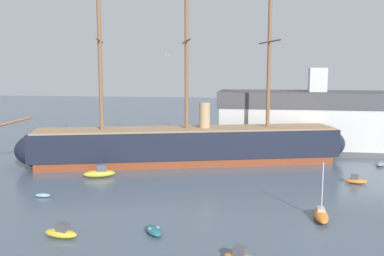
{
  "coord_description": "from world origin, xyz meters",
  "views": [
    {
      "loc": [
        8.25,
        -22.26,
        15.93
      ],
      "look_at": [
        -0.56,
        35.26,
        7.66
      ],
      "focal_mm": 40.52,
      "sensor_mm": 36.0,
      "label": 1
    }
  ],
  "objects_px": {
    "tall_ship": "(187,145)",
    "dinghy_far_right": "(380,164)",
    "motorboat_alongside_bow": "(100,173)",
    "motorboat_alongside_stern": "(356,180)",
    "motorboat_far_left": "(56,147)",
    "seagull_in_flight": "(167,55)",
    "dinghy_mid_left": "(43,195)",
    "dockside_warehouse_right": "(337,121)",
    "sailboat_mid_right": "(321,214)",
    "motorboat_distant_centre": "(237,144)",
    "dinghy_near_centre": "(154,230)",
    "motorboat_foreground_left": "(61,232)"
  },
  "relations": [
    {
      "from": "motorboat_alongside_stern",
      "to": "seagull_in_flight",
      "type": "height_order",
      "value": "seagull_in_flight"
    },
    {
      "from": "sailboat_mid_right",
      "to": "dinghy_far_right",
      "type": "xyz_separation_m",
      "value": [
        12.99,
        26.96,
        -0.2
      ]
    },
    {
      "from": "tall_ship",
      "to": "motorboat_distant_centre",
      "type": "height_order",
      "value": "tall_ship"
    },
    {
      "from": "motorboat_distant_centre",
      "to": "dockside_warehouse_right",
      "type": "height_order",
      "value": "dockside_warehouse_right"
    },
    {
      "from": "dinghy_near_centre",
      "to": "dinghy_mid_left",
      "type": "height_order",
      "value": "dinghy_near_centre"
    },
    {
      "from": "tall_ship",
      "to": "sailboat_mid_right",
      "type": "distance_m",
      "value": 30.3
    },
    {
      "from": "dinghy_near_centre",
      "to": "motorboat_alongside_bow",
      "type": "bearing_deg",
      "value": 123.02
    },
    {
      "from": "motorboat_foreground_left",
      "to": "motorboat_far_left",
      "type": "height_order",
      "value": "motorboat_far_left"
    },
    {
      "from": "sailboat_mid_right",
      "to": "motorboat_alongside_stern",
      "type": "xyz_separation_m",
      "value": [
        6.71,
        15.25,
        -0.09
      ]
    },
    {
      "from": "dinghy_near_centre",
      "to": "motorboat_alongside_stern",
      "type": "distance_m",
      "value": 31.82
    },
    {
      "from": "dinghy_near_centre",
      "to": "motorboat_far_left",
      "type": "relative_size",
      "value": 0.7
    },
    {
      "from": "tall_ship",
      "to": "motorboat_far_left",
      "type": "xyz_separation_m",
      "value": [
        -26.73,
        7.39,
        -2.52
      ]
    },
    {
      "from": "tall_ship",
      "to": "dinghy_far_right",
      "type": "bearing_deg",
      "value": 5.35
    },
    {
      "from": "dinghy_mid_left",
      "to": "motorboat_alongside_stern",
      "type": "xyz_separation_m",
      "value": [
        39.49,
        12.33,
        0.21
      ]
    },
    {
      "from": "dinghy_near_centre",
      "to": "seagull_in_flight",
      "type": "bearing_deg",
      "value": 89.88
    },
    {
      "from": "motorboat_alongside_bow",
      "to": "motorboat_alongside_stern",
      "type": "distance_m",
      "value": 36.09
    },
    {
      "from": "sailboat_mid_right",
      "to": "dinghy_far_right",
      "type": "distance_m",
      "value": 29.92
    },
    {
      "from": "sailboat_mid_right",
      "to": "motorboat_alongside_bow",
      "type": "height_order",
      "value": "sailboat_mid_right"
    },
    {
      "from": "motorboat_distant_centre",
      "to": "dinghy_far_right",
      "type": "bearing_deg",
      "value": -29.95
    },
    {
      "from": "dinghy_mid_left",
      "to": "sailboat_mid_right",
      "type": "relative_size",
      "value": 0.31
    },
    {
      "from": "motorboat_alongside_bow",
      "to": "motorboat_alongside_stern",
      "type": "relative_size",
      "value": 1.59
    },
    {
      "from": "sailboat_mid_right",
      "to": "motorboat_alongside_bow",
      "type": "distance_m",
      "value": 32.17
    },
    {
      "from": "tall_ship",
      "to": "motorboat_foreground_left",
      "type": "height_order",
      "value": "tall_ship"
    },
    {
      "from": "dinghy_mid_left",
      "to": "dockside_warehouse_right",
      "type": "bearing_deg",
      "value": 41.89
    },
    {
      "from": "motorboat_alongside_stern",
      "to": "motorboat_distant_centre",
      "type": "distance_m",
      "value": 30.82
    },
    {
      "from": "sailboat_mid_right",
      "to": "motorboat_distant_centre",
      "type": "xyz_separation_m",
      "value": [
        -10.75,
        40.64,
        -0.05
      ]
    },
    {
      "from": "dinghy_near_centre",
      "to": "sailboat_mid_right",
      "type": "height_order",
      "value": "sailboat_mid_right"
    },
    {
      "from": "motorboat_foreground_left",
      "to": "dinghy_far_right",
      "type": "xyz_separation_m",
      "value": [
        37.81,
        35.7,
        -0.17
      ]
    },
    {
      "from": "motorboat_far_left",
      "to": "dinghy_far_right",
      "type": "distance_m",
      "value": 58.18
    },
    {
      "from": "motorboat_far_left",
      "to": "motorboat_distant_centre",
      "type": "relative_size",
      "value": 1.25
    },
    {
      "from": "dinghy_near_centre",
      "to": "dinghy_far_right",
      "type": "height_order",
      "value": "dinghy_near_centre"
    },
    {
      "from": "motorboat_far_left",
      "to": "motorboat_distant_centre",
      "type": "height_order",
      "value": "motorboat_far_left"
    },
    {
      "from": "dinghy_near_centre",
      "to": "dinghy_far_right",
      "type": "bearing_deg",
      "value": 48.73
    },
    {
      "from": "sailboat_mid_right",
      "to": "seagull_in_flight",
      "type": "relative_size",
      "value": 6.4
    },
    {
      "from": "sailboat_mid_right",
      "to": "dinghy_far_right",
      "type": "bearing_deg",
      "value": 64.27
    },
    {
      "from": "motorboat_alongside_bow",
      "to": "seagull_in_flight",
      "type": "distance_m",
      "value": 24.6
    },
    {
      "from": "sailboat_mid_right",
      "to": "seagull_in_flight",
      "type": "distance_m",
      "value": 23.39
    },
    {
      "from": "motorboat_foreground_left",
      "to": "dinghy_near_centre",
      "type": "height_order",
      "value": "motorboat_foreground_left"
    },
    {
      "from": "motorboat_alongside_bow",
      "to": "motorboat_alongside_stern",
      "type": "bearing_deg",
      "value": 3.18
    },
    {
      "from": "dinghy_near_centre",
      "to": "dinghy_mid_left",
      "type": "bearing_deg",
      "value": 149.84
    },
    {
      "from": "dinghy_near_centre",
      "to": "dockside_warehouse_right",
      "type": "xyz_separation_m",
      "value": [
        24.55,
        46.17,
        5.27
      ]
    },
    {
      "from": "motorboat_distant_centre",
      "to": "seagull_in_flight",
      "type": "height_order",
      "value": "seagull_in_flight"
    },
    {
      "from": "sailboat_mid_right",
      "to": "motorboat_alongside_bow",
      "type": "xyz_separation_m",
      "value": [
        -29.32,
        13.25,
        0.14
      ]
    },
    {
      "from": "motorboat_alongside_stern",
      "to": "motorboat_far_left",
      "type": "distance_m",
      "value": 54.2
    },
    {
      "from": "dinghy_far_right",
      "to": "dinghy_near_centre",
      "type": "bearing_deg",
      "value": -131.27
    },
    {
      "from": "tall_ship",
      "to": "motorboat_foreground_left",
      "type": "xyz_separation_m",
      "value": [
        -6.53,
        -32.77,
        -2.63
      ]
    },
    {
      "from": "motorboat_alongside_bow",
      "to": "dinghy_far_right",
      "type": "height_order",
      "value": "motorboat_alongside_bow"
    },
    {
      "from": "motorboat_alongside_stern",
      "to": "seagull_in_flight",
      "type": "bearing_deg",
      "value": -147.2
    },
    {
      "from": "dinghy_far_right",
      "to": "dinghy_mid_left",
      "type": "bearing_deg",
      "value": -152.29
    },
    {
      "from": "dinghy_near_centre",
      "to": "sailboat_mid_right",
      "type": "xyz_separation_m",
      "value": [
        16.44,
        6.58,
        0.18
      ]
    }
  ]
}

